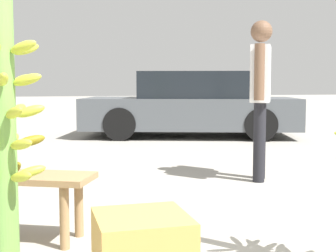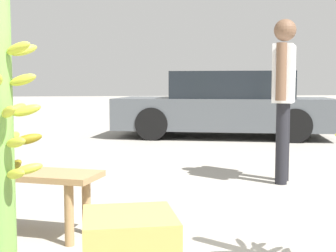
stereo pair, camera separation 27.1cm
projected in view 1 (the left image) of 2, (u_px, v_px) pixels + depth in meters
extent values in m
cylinder|color=#6B9E47|center=(1.00, 128.00, 2.26)|extent=(0.14, 0.14, 1.61)
ellipsoid|color=#ADB733|center=(23.00, 47.00, 2.19)|extent=(0.15, 0.13, 0.09)
ellipsoid|color=#ADB733|center=(26.00, 49.00, 2.32)|extent=(0.16, 0.11, 0.09)
ellipsoid|color=#ADB733|center=(3.00, 50.00, 2.36)|extent=(0.06, 0.16, 0.09)
ellipsoid|color=#ADB733|center=(3.00, 79.00, 2.12)|extent=(0.07, 0.16, 0.09)
ellipsoid|color=#ADB733|center=(27.00, 80.00, 2.23)|extent=(0.16, 0.10, 0.09)
ellipsoid|color=#ADB733|center=(23.00, 80.00, 2.35)|extent=(0.15, 0.13, 0.09)
ellipsoid|color=#ADB733|center=(14.00, 113.00, 2.16)|extent=(0.12, 0.16, 0.09)
ellipsoid|color=#ADB733|center=(30.00, 111.00, 2.29)|extent=(0.15, 0.05, 0.09)
ellipsoid|color=#ADB733|center=(17.00, 110.00, 2.38)|extent=(0.12, 0.16, 0.09)
ellipsoid|color=#ADB733|center=(21.00, 144.00, 2.20)|extent=(0.14, 0.14, 0.08)
ellipsoid|color=#736414|center=(31.00, 141.00, 2.33)|extent=(0.16, 0.08, 0.08)
ellipsoid|color=#ADB733|center=(12.00, 139.00, 2.40)|extent=(0.09, 0.16, 0.08)
ellipsoid|color=#ADB733|center=(21.00, 177.00, 2.20)|extent=(0.14, 0.15, 0.08)
ellipsoid|color=#ADB733|center=(32.00, 171.00, 2.34)|extent=(0.16, 0.08, 0.08)
ellipsoid|color=#736414|center=(14.00, 169.00, 2.42)|extent=(0.10, 0.16, 0.08)
cylinder|color=black|center=(260.00, 140.00, 5.06)|extent=(0.16, 0.16, 0.83)
cylinder|color=black|center=(259.00, 142.00, 4.87)|extent=(0.16, 0.16, 0.83)
cube|color=white|center=(261.00, 74.00, 4.90)|extent=(0.38, 0.47, 0.59)
cylinder|color=brown|center=(262.00, 73.00, 5.16)|extent=(0.14, 0.14, 0.56)
cylinder|color=brown|center=(259.00, 72.00, 4.64)|extent=(0.14, 0.14, 0.56)
sphere|color=brown|center=(261.00, 31.00, 4.86)|extent=(0.23, 0.23, 0.23)
cylinder|color=#99754C|center=(79.00, 207.00, 3.13)|extent=(0.06, 0.06, 0.40)
cylinder|color=#99754C|center=(64.00, 218.00, 2.88)|extent=(0.06, 0.06, 0.40)
cube|color=#4C5156|center=(190.00, 113.00, 9.26)|extent=(4.46, 2.96, 0.59)
cube|color=black|center=(198.00, 85.00, 9.21)|extent=(2.66, 2.26, 0.50)
cylinder|color=black|center=(120.00, 124.00, 8.52)|extent=(0.64, 0.38, 0.60)
cylinder|color=black|center=(131.00, 118.00, 10.15)|extent=(0.64, 0.38, 0.60)
cylinder|color=black|center=(261.00, 125.00, 8.41)|extent=(0.64, 0.38, 0.60)
cylinder|color=black|center=(249.00, 118.00, 10.03)|extent=(0.64, 0.38, 0.60)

